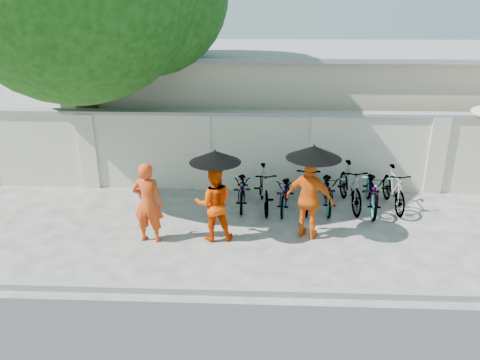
{
  "coord_description": "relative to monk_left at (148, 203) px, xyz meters",
  "views": [
    {
      "loc": [
        0.48,
        -8.48,
        4.71
      ],
      "look_at": [
        0.08,
        0.89,
        1.1
      ],
      "focal_mm": 35.0,
      "sensor_mm": 36.0,
      "label": 1
    }
  ],
  "objects": [
    {
      "name": "building_behind",
      "position": [
        3.77,
        6.84,
        0.74
      ],
      "size": [
        14.0,
        6.0,
        3.2
      ],
      "primitive_type": "cube",
      "color": "tan",
      "rests_on": "ground"
    },
    {
      "name": "bike_2",
      "position": [
        2.9,
        1.73,
        -0.43
      ],
      "size": [
        0.8,
        1.72,
        0.87
      ],
      "primitive_type": "imported",
      "rotation": [
        0.0,
        0.0,
        -0.14
      ],
      "color": "slate",
      "rests_on": "ground"
    },
    {
      "name": "bike_4",
      "position": [
        3.94,
        1.85,
        -0.39
      ],
      "size": [
        0.75,
        1.84,
        0.94
      ],
      "primitive_type": "imported",
      "rotation": [
        0.0,
        0.0,
        -0.07
      ],
      "color": "slate",
      "rests_on": "ground"
    },
    {
      "name": "parasol_right",
      "position": [
        3.33,
        0.2,
        1.06
      ],
      "size": [
        1.11,
        1.11,
        1.07
      ],
      "color": "black",
      "rests_on": "ground"
    },
    {
      "name": "monk_right",
      "position": [
        3.31,
        0.28,
        0.01
      ],
      "size": [
        1.1,
        0.81,
        1.74
      ],
      "primitive_type": "imported",
      "rotation": [
        0.0,
        0.0,
        2.71
      ],
      "color": "#E75C0F",
      "rests_on": "ground"
    },
    {
      "name": "bike_3",
      "position": [
        3.42,
        1.86,
        -0.28
      ],
      "size": [
        0.69,
        1.95,
        1.15
      ],
      "primitive_type": "imported",
      "rotation": [
        0.0,
        0.0,
        -0.08
      ],
      "color": "slate",
      "rests_on": "ground"
    },
    {
      "name": "compound_wall",
      "position": [
        2.77,
        3.04,
        0.14
      ],
      "size": [
        20.0,
        0.3,
        2.0
      ],
      "primitive_type": "cube",
      "color": "beige",
      "rests_on": "ground"
    },
    {
      "name": "parasol_center",
      "position": [
        1.39,
        0.05,
        0.99
      ],
      "size": [
        1.03,
        1.03,
        1.05
      ],
      "color": "black",
      "rests_on": "ground"
    },
    {
      "name": "bike_1",
      "position": [
        2.39,
        1.73,
        -0.34
      ],
      "size": [
        0.65,
        1.77,
        1.04
      ],
      "primitive_type": "imported",
      "rotation": [
        0.0,
        0.0,
        0.09
      ],
      "color": "slate",
      "rests_on": "ground"
    },
    {
      "name": "monk_left",
      "position": [
        0.0,
        0.0,
        0.0
      ],
      "size": [
        0.66,
        0.47,
        1.72
      ],
      "primitive_type": "imported",
      "rotation": [
        0.0,
        0.0,
        3.04
      ],
      "color": "red",
      "rests_on": "ground"
    },
    {
      "name": "ground",
      "position": [
        1.77,
        -0.16,
        -0.86
      ],
      "size": [
        80.0,
        80.0,
        0.0
      ],
      "primitive_type": "plane",
      "color": "#AFACA7"
    },
    {
      "name": "bike_7",
      "position": [
        5.49,
        1.88,
        -0.35
      ],
      "size": [
        0.54,
        1.69,
        1.01
      ],
      "primitive_type": "imported",
      "rotation": [
        0.0,
        0.0,
        0.04
      ],
      "color": "slate",
      "rests_on": "ground"
    },
    {
      "name": "monk_center",
      "position": [
        1.34,
        0.13,
        -0.05
      ],
      "size": [
        0.86,
        0.71,
        1.62
      ],
      "primitive_type": "imported",
      "rotation": [
        0.0,
        0.0,
        3.28
      ],
      "color": "#E63C02",
      "rests_on": "ground"
    },
    {
      "name": "bike_0",
      "position": [
        1.87,
        1.91,
        -0.41
      ],
      "size": [
        0.62,
        1.71,
        0.9
      ],
      "primitive_type": "imported",
      "rotation": [
        0.0,
        0.0,
        0.01
      ],
      "color": "slate",
      "rests_on": "ground"
    },
    {
      "name": "bike_6",
      "position": [
        4.97,
        1.79,
        -0.35
      ],
      "size": [
        0.89,
        1.99,
        1.01
      ],
      "primitive_type": "imported",
      "rotation": [
        0.0,
        0.0,
        -0.12
      ],
      "color": "slate",
      "rests_on": "ground"
    },
    {
      "name": "kerb",
      "position": [
        1.77,
        -1.86,
        -0.8
      ],
      "size": [
        40.0,
        0.16,
        0.12
      ],
      "primitive_type": "cube",
      "color": "gray",
      "rests_on": "ground"
    },
    {
      "name": "bike_5",
      "position": [
        4.46,
        1.88,
        -0.32
      ],
      "size": [
        0.69,
        1.85,
        1.09
      ],
      "primitive_type": "imported",
      "rotation": [
        0.0,
        0.0,
        0.1
      ],
      "color": "slate",
      "rests_on": "ground"
    }
  ]
}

